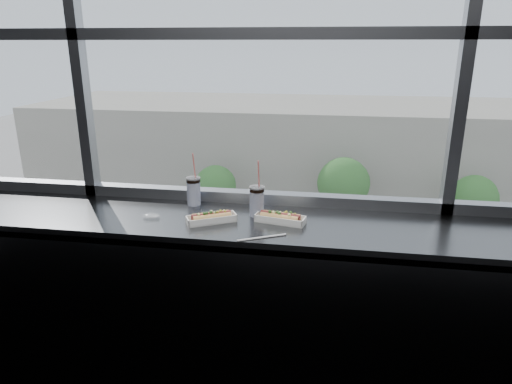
% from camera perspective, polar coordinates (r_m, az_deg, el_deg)
% --- Properties ---
extents(wall_back_lower, '(6.00, 0.00, 6.00)m').
position_cam_1_polar(wall_back_lower, '(2.80, 0.37, -11.93)').
color(wall_back_lower, black).
rests_on(wall_back_lower, ground).
extents(counter, '(6.00, 0.55, 0.06)m').
position_cam_1_polar(counter, '(2.33, -0.65, -4.18)').
color(counter, '#595B5C').
rests_on(counter, ground).
extents(counter_fascia, '(6.00, 0.04, 1.04)m').
position_cam_1_polar(counter_fascia, '(2.37, -1.72, -18.27)').
color(counter_fascia, '#595B5C').
rests_on(counter_fascia, ground).
extents(hotdog_tray_left, '(0.26, 0.19, 0.06)m').
position_cam_1_polar(hotdog_tray_left, '(2.29, -5.60, -3.19)').
color(hotdog_tray_left, white).
rests_on(hotdog_tray_left, counter).
extents(hotdog_tray_right, '(0.26, 0.13, 0.06)m').
position_cam_1_polar(hotdog_tray_right, '(2.28, 3.05, -3.23)').
color(hotdog_tray_right, white).
rests_on(hotdog_tray_right, counter).
extents(soda_cup_left, '(0.08, 0.08, 0.30)m').
position_cam_1_polar(soda_cup_left, '(2.53, -7.80, 0.28)').
color(soda_cup_left, white).
rests_on(soda_cup_left, counter).
extents(soda_cup_right, '(0.08, 0.08, 0.30)m').
position_cam_1_polar(soda_cup_right, '(2.35, 0.10, -0.96)').
color(soda_cup_right, white).
rests_on(soda_cup_right, counter).
extents(loose_straw, '(0.21, 0.12, 0.01)m').
position_cam_1_polar(loose_straw, '(2.10, 0.75, -5.70)').
color(loose_straw, white).
rests_on(loose_straw, counter).
extents(wrapper, '(0.09, 0.07, 0.02)m').
position_cam_1_polar(wrapper, '(2.40, -12.99, -2.90)').
color(wrapper, silver).
rests_on(wrapper, counter).
extents(plaza_ground, '(120.00, 120.00, 0.00)m').
position_cam_1_polar(plaza_ground, '(47.69, 8.46, 2.15)').
color(plaza_ground, '#999591').
rests_on(plaza_ground, ground).
extents(street_asphalt, '(80.00, 10.00, 0.06)m').
position_cam_1_polar(street_asphalt, '(25.86, 7.35, -12.04)').
color(street_asphalt, black).
rests_on(street_asphalt, plaza_ground).
extents(far_sidewalk, '(80.00, 6.00, 0.04)m').
position_cam_1_polar(far_sidewalk, '(33.04, 7.90, -5.12)').
color(far_sidewalk, '#999591').
rests_on(far_sidewalk, plaza_ground).
extents(far_building, '(50.00, 14.00, 8.00)m').
position_cam_1_polar(far_building, '(41.38, 8.56, 5.41)').
color(far_building, '#A49E90').
rests_on(far_building, plaza_ground).
extents(car_far_a, '(2.84, 6.17, 2.01)m').
position_cam_1_polar(car_far_a, '(31.24, -13.61, -4.80)').
color(car_far_a, black).
rests_on(car_far_a, street_asphalt).
extents(car_near_b, '(2.73, 5.88, 1.91)m').
position_cam_1_polar(car_near_b, '(23.75, -15.11, -12.76)').
color(car_near_b, '#393335').
rests_on(car_near_b, street_asphalt).
extents(car_near_d, '(3.22, 6.69, 2.16)m').
position_cam_1_polar(car_near_d, '(22.84, 25.46, -15.00)').
color(car_near_d, white).
rests_on(car_near_d, street_asphalt).
extents(car_near_a, '(2.93, 6.27, 2.04)m').
position_cam_1_polar(car_near_a, '(25.78, -24.45, -11.10)').
color(car_near_a, silver).
rests_on(car_near_a, street_asphalt).
extents(car_far_b, '(3.11, 6.49, 2.10)m').
position_cam_1_polar(car_far_b, '(28.93, 8.29, -6.26)').
color(car_far_b, maroon).
rests_on(car_far_b, street_asphalt).
extents(car_near_c, '(2.56, 6.11, 2.04)m').
position_cam_1_polar(car_near_c, '(21.90, 7.27, -14.89)').
color(car_near_c, '#963900').
rests_on(car_near_c, street_asphalt).
extents(pedestrian_a, '(0.70, 0.94, 2.11)m').
position_cam_1_polar(pedestrian_a, '(34.17, -4.80, -2.26)').
color(pedestrian_a, '#66605B').
rests_on(pedestrian_a, far_sidewalk).
extents(pedestrian_c, '(0.97, 0.73, 2.19)m').
position_cam_1_polar(pedestrian_c, '(32.91, 14.01, -3.51)').
color(pedestrian_c, '#66605B').
rests_on(pedestrian_c, far_sidewalk).
extents(pedestrian_d, '(0.99, 0.74, 2.22)m').
position_cam_1_polar(pedestrian_d, '(35.13, 25.42, -3.36)').
color(pedestrian_d, '#66605B').
rests_on(pedestrian_d, far_sidewalk).
extents(tree_left, '(3.00, 3.00, 4.69)m').
position_cam_1_polar(tree_left, '(32.89, -5.07, 0.75)').
color(tree_left, '#47382B').
rests_on(tree_left, far_sidewalk).
extents(tree_center, '(3.60, 3.60, 5.62)m').
position_cam_1_polar(tree_center, '(31.76, 10.88, 1.05)').
color(tree_center, '#47382B').
rests_on(tree_center, far_sidewalk).
extents(tree_right, '(3.05, 3.05, 4.77)m').
position_cam_1_polar(tree_right, '(33.34, 25.59, -0.68)').
color(tree_right, '#47382B').
rests_on(tree_right, far_sidewalk).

